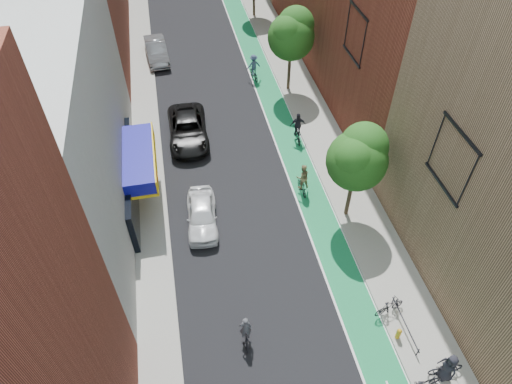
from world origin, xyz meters
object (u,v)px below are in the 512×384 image
cyclist_lane_near (302,180)px  fire_hydrant (399,333)px  parked_car_black (188,129)px  cyclist_lead (246,334)px  cyclist_lane_far (254,68)px  cyclist_lane_mid (298,130)px  pedestrian (448,367)px  parked_car_silver (156,51)px  parked_car_white (202,215)px

cyclist_lane_near → fire_hydrant: (1.80, -10.65, -0.44)m
parked_car_black → cyclist_lead: size_ratio=3.00×
parked_car_black → cyclist_lane_far: cyclist_lane_far is taller
cyclist_lane_mid → cyclist_lane_far: bearing=-75.1°
pedestrian → fire_hydrant: (-1.24, 2.17, -0.53)m
pedestrian → fire_hydrant: size_ratio=2.55×
pedestrian → fire_hydrant: 2.56m
parked_car_black → parked_car_silver: (-1.60, 11.85, 0.01)m
cyclist_lane_near → cyclist_lane_mid: 5.24m
parked_car_silver → cyclist_lane_near: 20.38m
parked_car_silver → cyclist_lane_near: cyclist_lane_near is taller
parked_car_black → fire_hydrant: parked_car_black is taller
cyclist_lane_far → pedestrian: 26.84m
parked_car_black → fire_hydrant: 19.37m
cyclist_lane_far → pedestrian: size_ratio=1.18×
cyclist_lead → cyclist_lane_near: (5.37, 9.27, 0.31)m
parked_car_silver → cyclist_lane_far: size_ratio=2.35×
parked_car_black → parked_car_silver: bearing=99.4°
cyclist_lead → pedestrian: (8.41, -3.56, 0.39)m
parked_car_white → cyclist_lead: bearing=-77.6°
cyclist_lane_mid → parked_car_black: bearing=-7.2°
parked_car_silver → cyclist_lane_far: (7.80, -4.89, 0.13)m
pedestrian → parked_car_silver: bearing=-173.4°
parked_car_silver → cyclist_lead: size_ratio=2.57×
cyclist_lead → cyclist_lane_near: bearing=-114.9°
parked_car_white → fire_hydrant: size_ratio=6.09×
parked_car_black → pedestrian: (9.54, -19.67, 0.24)m
cyclist_lane_far → fire_hydrant: 24.55m
parked_car_silver → cyclist_lane_far: 9.21m
parked_car_black → fire_hydrant: (8.30, -17.50, -0.28)m
parked_car_white → parked_car_black: 8.22m
cyclist_lane_near → pedestrian: 13.18m
cyclist_lane_mid → pedestrian: bearing=101.7°
cyclist_lane_mid → cyclist_lane_far: 8.81m
cyclist_lead → fire_hydrant: bearing=174.3°
parked_car_white → parked_car_black: (0.00, 8.22, 0.07)m
cyclist_lane_far → cyclist_lead: bearing=67.7°
cyclist_lane_near → cyclist_lane_far: bearing=-92.8°
parked_car_white → parked_car_silver: 20.13m
parked_car_white → parked_car_silver: size_ratio=0.87×
parked_car_white → cyclist_lane_near: (6.50, 1.37, 0.23)m
parked_car_white → cyclist_lane_near: 6.65m
parked_car_white → cyclist_lane_far: bearing=72.0°
cyclist_lead → cyclist_lane_near: 10.72m
parked_car_white → parked_car_silver: bearing=98.8°
cyclist_lane_mid → cyclist_lane_near: bearing=83.3°
cyclist_lane_near → pedestrian: bearing=99.3°
fire_hydrant → cyclist_lane_far: bearing=94.9°
parked_car_black → cyclist_lane_mid: (7.62, -1.73, 0.03)m
cyclist_lead → cyclist_lane_mid: 15.78m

